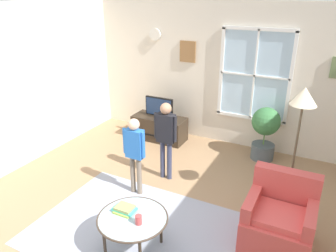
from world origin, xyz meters
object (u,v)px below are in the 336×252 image
object	(u,v)px
remote_near_books	(131,210)
remote_near_cup	(128,212)
television	(159,107)
armchair	(279,221)
floor_lamp	(302,110)
person_black_shirt	(166,132)
tv_stand	(159,128)
coffee_table	(133,219)
potted_plant_by_window	(265,130)
book_stack	(125,209)
cup	(139,220)
person_blue_shirt	(135,148)

from	to	relation	value
remote_near_books	remote_near_cup	world-z (taller)	same
television	remote_near_books	xyz separation A→B (m)	(1.12, -2.73, -0.23)
armchair	floor_lamp	xyz separation A→B (m)	(0.00, 0.71, 1.15)
floor_lamp	person_black_shirt	bearing A→B (deg)	179.83
tv_stand	remote_near_books	world-z (taller)	tv_stand
coffee_table	potted_plant_by_window	world-z (taller)	potted_plant_by_window
armchair	book_stack	bearing A→B (deg)	-153.37
book_stack	floor_lamp	size ratio (longest dim) A/B	0.15
book_stack	potted_plant_by_window	bearing A→B (deg)	71.17
cup	person_black_shirt	xyz separation A→B (m)	(-0.51, 1.63, 0.29)
remote_near_cup	remote_near_books	bearing A→B (deg)	65.66
tv_stand	armchair	distance (m)	3.31
floor_lamp	remote_near_cup	bearing A→B (deg)	-135.86
armchair	book_stack	world-z (taller)	armchair
tv_stand	television	world-z (taller)	television
remote_near_cup	person_black_shirt	size ratio (longest dim) A/B	0.11
tv_stand	potted_plant_by_window	distance (m)	2.07
remote_near_books	coffee_table	bearing A→B (deg)	-51.24
tv_stand	remote_near_cup	bearing A→B (deg)	-68.50
remote_near_books	person_black_shirt	xyz separation A→B (m)	(-0.32, 1.48, 0.34)
armchair	remote_near_cup	world-z (taller)	armchair
cup	book_stack	bearing A→B (deg)	156.93
armchair	potted_plant_by_window	xyz separation A→B (m)	(-0.62, 2.09, 0.23)
tv_stand	coffee_table	size ratio (longest dim) A/B	1.31
coffee_table	person_blue_shirt	xyz separation A→B (m)	(-0.59, 0.99, 0.32)
television	person_black_shirt	xyz separation A→B (m)	(0.80, -1.25, 0.11)
tv_stand	person_black_shirt	xyz separation A→B (m)	(0.80, -1.26, 0.56)
remote_near_cup	armchair	bearing A→B (deg)	27.36
coffee_table	person_black_shirt	size ratio (longest dim) A/B	0.64
coffee_table	remote_near_books	world-z (taller)	remote_near_books
remote_near_cup	potted_plant_by_window	bearing A→B (deg)	71.92
television	remote_near_books	bearing A→B (deg)	-67.75
book_stack	cup	bearing A→B (deg)	-23.07
remote_near_books	person_black_shirt	world-z (taller)	person_black_shirt
book_stack	cup	size ratio (longest dim) A/B	2.44
television	person_black_shirt	size ratio (longest dim) A/B	0.46
book_stack	person_black_shirt	distance (m)	1.58
cup	remote_near_books	world-z (taller)	cup
armchair	remote_near_cup	xyz separation A→B (m)	(-1.56, -0.81, 0.13)
coffee_table	remote_near_cup	size ratio (longest dim) A/B	5.80
television	person_blue_shirt	xyz separation A→B (m)	(0.60, -1.83, 0.05)
book_stack	potted_plant_by_window	distance (m)	3.06
floor_lamp	cup	bearing A→B (deg)	-129.75
tv_stand	coffee_table	world-z (taller)	tv_stand
cup	remote_near_cup	distance (m)	0.24
book_stack	person_black_shirt	world-z (taller)	person_black_shirt
coffee_table	remote_near_books	distance (m)	0.13
television	person_blue_shirt	bearing A→B (deg)	-71.74
armchair	person_black_shirt	size ratio (longest dim) A/B	0.68
television	floor_lamp	size ratio (longest dim) A/B	0.33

